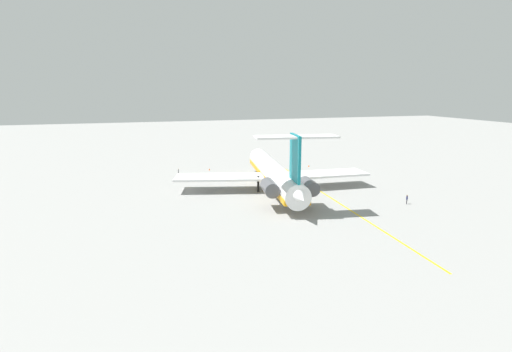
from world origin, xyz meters
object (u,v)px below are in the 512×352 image
(ground_crew_near_tail, at_px, (178,171))
(safety_cone_wingtip, at_px, (209,169))
(ground_crew_near_nose, at_px, (407,198))
(safety_cone_nose, at_px, (309,166))
(main_jetliner, at_px, (275,174))

(ground_crew_near_tail, bearing_deg, safety_cone_wingtip, 1.43)
(ground_crew_near_tail, height_order, safety_cone_wingtip, ground_crew_near_tail)
(ground_crew_near_nose, height_order, safety_cone_nose, ground_crew_near_nose)
(main_jetliner, relative_size, ground_crew_near_nose, 26.86)
(main_jetliner, bearing_deg, safety_cone_wingtip, 27.08)
(main_jetliner, height_order, ground_crew_near_nose, main_jetliner)
(ground_crew_near_nose, bearing_deg, safety_cone_nose, 111.51)
(main_jetliner, distance_m, ground_crew_near_tail, 28.85)
(main_jetliner, relative_size, safety_cone_nose, 86.90)
(ground_crew_near_tail, bearing_deg, ground_crew_near_nose, -69.95)
(ground_crew_near_tail, relative_size, safety_cone_wingtip, 3.14)
(ground_crew_near_nose, relative_size, safety_cone_wingtip, 3.23)
(main_jetliner, height_order, safety_cone_nose, main_jetliner)
(safety_cone_wingtip, bearing_deg, safety_cone_nose, -96.98)
(ground_crew_near_nose, height_order, ground_crew_near_tail, ground_crew_near_nose)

